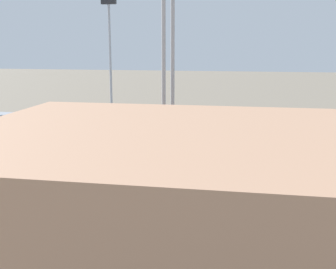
{
  "coord_description": "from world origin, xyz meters",
  "views": [
    {
      "loc": [
        -11.49,
        60.8,
        16.53
      ],
      "look_at": [
        -0.16,
        -2.84,
        2.5
      ],
      "focal_mm": 44.89,
      "sensor_mm": 36.0,
      "label": 1
    }
  ],
  "objects_px": {
    "light_mast_1": "(173,29)",
    "light_mast_3": "(164,23)",
    "train_on_track_2": "(187,135)",
    "maintenance_shed": "(246,217)",
    "light_mast_0": "(110,46)",
    "train_on_track_1": "(182,132)",
    "train_on_track_3": "(157,145)"
  },
  "relations": [
    {
      "from": "train_on_track_2",
      "to": "light_mast_0",
      "type": "xyz_separation_m",
      "value": [
        16.6,
        -13.96,
        13.42
      ]
    },
    {
      "from": "train_on_track_3",
      "to": "light_mast_0",
      "type": "bearing_deg",
      "value": -56.05
    },
    {
      "from": "train_on_track_3",
      "to": "train_on_track_2",
      "type": "bearing_deg",
      "value": -127.47
    },
    {
      "from": "light_mast_0",
      "to": "light_mast_1",
      "type": "relative_size",
      "value": 0.87
    },
    {
      "from": "light_mast_0",
      "to": "maintenance_shed",
      "type": "distance_m",
      "value": 58.3
    },
    {
      "from": "train_on_track_2",
      "to": "maintenance_shed",
      "type": "xyz_separation_m",
      "value": [
        -8.77,
        37.49,
        2.99
      ]
    },
    {
      "from": "train_on_track_3",
      "to": "light_mast_3",
      "type": "relative_size",
      "value": 4.04
    },
    {
      "from": "train_on_track_1",
      "to": "train_on_track_3",
      "type": "relative_size",
      "value": 0.96
    },
    {
      "from": "light_mast_1",
      "to": "maintenance_shed",
      "type": "bearing_deg",
      "value": 112.29
    },
    {
      "from": "train_on_track_1",
      "to": "light_mast_1",
      "type": "height_order",
      "value": "light_mast_1"
    },
    {
      "from": "train_on_track_3",
      "to": "train_on_track_1",
      "type": "bearing_deg",
      "value": -103.16
    },
    {
      "from": "light_mast_0",
      "to": "light_mast_1",
      "type": "xyz_separation_m",
      "value": [
        -17.22,
        31.57,
        2.08
      ]
    },
    {
      "from": "train_on_track_2",
      "to": "train_on_track_3",
      "type": "height_order",
      "value": "train_on_track_2"
    },
    {
      "from": "light_mast_1",
      "to": "light_mast_0",
      "type": "bearing_deg",
      "value": -61.4
    },
    {
      "from": "light_mast_0",
      "to": "light_mast_3",
      "type": "bearing_deg",
      "value": 116.8
    },
    {
      "from": "train_on_track_2",
      "to": "maintenance_shed",
      "type": "distance_m",
      "value": 38.62
    },
    {
      "from": "light_mast_0",
      "to": "light_mast_3",
      "type": "relative_size",
      "value": 0.84
    },
    {
      "from": "train_on_track_1",
      "to": "light_mast_0",
      "type": "bearing_deg",
      "value": -30.68
    },
    {
      "from": "train_on_track_1",
      "to": "light_mast_0",
      "type": "distance_m",
      "value": 22.43
    },
    {
      "from": "train_on_track_1",
      "to": "train_on_track_3",
      "type": "height_order",
      "value": "train_on_track_1"
    },
    {
      "from": "light_mast_0",
      "to": "maintenance_shed",
      "type": "height_order",
      "value": "light_mast_0"
    },
    {
      "from": "train_on_track_2",
      "to": "light_mast_1",
      "type": "bearing_deg",
      "value": 92.01
    },
    {
      "from": "train_on_track_3",
      "to": "light_mast_1",
      "type": "bearing_deg",
      "value": 109.44
    },
    {
      "from": "train_on_track_2",
      "to": "light_mast_0",
      "type": "distance_m",
      "value": 25.51
    },
    {
      "from": "train_on_track_1",
      "to": "light_mast_1",
      "type": "bearing_deg",
      "value": 95.34
    },
    {
      "from": "train_on_track_2",
      "to": "light_mast_3",
      "type": "distance_m",
      "value": 24.48
    },
    {
      "from": "train_on_track_1",
      "to": "maintenance_shed",
      "type": "xyz_separation_m",
      "value": [
        -10.26,
        42.49,
        3.53
      ]
    },
    {
      "from": "train_on_track_3",
      "to": "maintenance_shed",
      "type": "distance_m",
      "value": 35.03
    },
    {
      "from": "train_on_track_3",
      "to": "light_mast_3",
      "type": "height_order",
      "value": "light_mast_3"
    },
    {
      "from": "train_on_track_1",
      "to": "train_on_track_3",
      "type": "distance_m",
      "value": 10.27
    },
    {
      "from": "train_on_track_3",
      "to": "light_mast_1",
      "type": "xyz_separation_m",
      "value": [
        -4.45,
        12.62,
        16.08
      ]
    },
    {
      "from": "light_mast_1",
      "to": "light_mast_3",
      "type": "relative_size",
      "value": 0.97
    }
  ]
}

